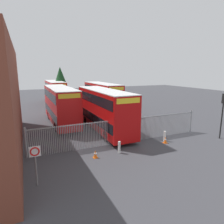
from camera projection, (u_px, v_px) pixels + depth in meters
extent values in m
plane|color=#3D3D42|center=(99.00, 121.00, 25.55)|extent=(100.00, 100.00, 0.00)
cylinder|color=gray|center=(26.00, 144.00, 14.71)|extent=(0.06, 0.06, 2.20)
cylinder|color=gray|center=(28.00, 144.00, 14.77)|extent=(0.06, 0.06, 2.20)
cylinder|color=gray|center=(30.00, 143.00, 14.82)|extent=(0.06, 0.06, 2.20)
cylinder|color=gray|center=(32.00, 143.00, 14.88)|extent=(0.06, 0.06, 2.20)
cylinder|color=gray|center=(34.00, 143.00, 14.94)|extent=(0.06, 0.06, 2.20)
cylinder|color=gray|center=(36.00, 142.00, 14.99)|extent=(0.06, 0.06, 2.20)
cylinder|color=gray|center=(38.00, 142.00, 15.05)|extent=(0.06, 0.06, 2.20)
cylinder|color=gray|center=(40.00, 142.00, 15.10)|extent=(0.06, 0.06, 2.20)
cylinder|color=gray|center=(42.00, 142.00, 15.16)|extent=(0.06, 0.06, 2.20)
cylinder|color=gray|center=(44.00, 141.00, 15.21)|extent=(0.06, 0.06, 2.20)
cylinder|color=gray|center=(46.00, 141.00, 15.27)|extent=(0.06, 0.06, 2.20)
cylinder|color=gray|center=(48.00, 141.00, 15.33)|extent=(0.06, 0.06, 2.20)
cylinder|color=gray|center=(50.00, 141.00, 15.38)|extent=(0.06, 0.06, 2.20)
cylinder|color=gray|center=(52.00, 140.00, 15.44)|extent=(0.06, 0.06, 2.20)
cylinder|color=gray|center=(53.00, 140.00, 15.49)|extent=(0.06, 0.06, 2.20)
cylinder|color=gray|center=(55.00, 140.00, 15.55)|extent=(0.06, 0.06, 2.20)
cylinder|color=gray|center=(57.00, 140.00, 15.60)|extent=(0.06, 0.06, 2.20)
cylinder|color=gray|center=(59.00, 139.00, 15.66)|extent=(0.06, 0.06, 2.20)
cylinder|color=gray|center=(61.00, 139.00, 15.71)|extent=(0.06, 0.06, 2.20)
cylinder|color=gray|center=(63.00, 139.00, 15.77)|extent=(0.06, 0.06, 2.20)
cylinder|color=gray|center=(64.00, 139.00, 15.83)|extent=(0.06, 0.06, 2.20)
cylinder|color=gray|center=(66.00, 138.00, 15.88)|extent=(0.06, 0.06, 2.20)
cylinder|color=gray|center=(68.00, 138.00, 15.94)|extent=(0.06, 0.06, 2.20)
cylinder|color=gray|center=(70.00, 138.00, 15.99)|extent=(0.06, 0.06, 2.20)
cylinder|color=gray|center=(71.00, 138.00, 16.05)|extent=(0.06, 0.06, 2.20)
cylinder|color=gray|center=(73.00, 138.00, 16.10)|extent=(0.06, 0.06, 2.20)
cylinder|color=gray|center=(75.00, 137.00, 16.16)|extent=(0.06, 0.06, 2.20)
cylinder|color=gray|center=(77.00, 137.00, 16.22)|extent=(0.06, 0.06, 2.20)
cylinder|color=gray|center=(78.00, 137.00, 16.27)|extent=(0.06, 0.06, 2.20)
cylinder|color=gray|center=(80.00, 137.00, 16.33)|extent=(0.06, 0.06, 2.20)
cylinder|color=gray|center=(82.00, 136.00, 16.38)|extent=(0.06, 0.06, 2.20)
cylinder|color=gray|center=(83.00, 136.00, 16.44)|extent=(0.06, 0.06, 2.20)
cylinder|color=gray|center=(85.00, 136.00, 16.49)|extent=(0.06, 0.06, 2.20)
cylinder|color=gray|center=(87.00, 136.00, 16.55)|extent=(0.06, 0.06, 2.20)
cylinder|color=gray|center=(88.00, 135.00, 16.60)|extent=(0.06, 0.06, 2.20)
cylinder|color=gray|center=(90.00, 135.00, 16.66)|extent=(0.06, 0.06, 2.20)
cylinder|color=gray|center=(92.00, 135.00, 16.72)|extent=(0.06, 0.06, 2.20)
cylinder|color=gray|center=(93.00, 135.00, 16.77)|extent=(0.06, 0.06, 2.20)
cylinder|color=gray|center=(95.00, 135.00, 16.83)|extent=(0.06, 0.06, 2.20)
cylinder|color=gray|center=(96.00, 134.00, 16.88)|extent=(0.06, 0.06, 2.20)
cylinder|color=gray|center=(98.00, 134.00, 16.94)|extent=(0.06, 0.06, 2.20)
cylinder|color=gray|center=(99.00, 134.00, 16.99)|extent=(0.06, 0.06, 2.20)
cylinder|color=gray|center=(101.00, 134.00, 17.05)|extent=(0.06, 0.06, 2.20)
cylinder|color=gray|center=(102.00, 134.00, 17.10)|extent=(0.06, 0.06, 2.20)
cylinder|color=gray|center=(104.00, 133.00, 17.16)|extent=(0.06, 0.06, 2.20)
cylinder|color=gray|center=(106.00, 133.00, 17.22)|extent=(0.06, 0.06, 2.20)
cylinder|color=gray|center=(107.00, 133.00, 17.27)|extent=(0.06, 0.06, 2.20)
cylinder|color=gray|center=(109.00, 133.00, 17.33)|extent=(0.06, 0.06, 2.20)
cylinder|color=gray|center=(110.00, 133.00, 17.38)|extent=(0.06, 0.06, 2.20)
cylinder|color=gray|center=(111.00, 132.00, 17.44)|extent=(0.06, 0.06, 2.20)
cylinder|color=gray|center=(113.00, 132.00, 17.49)|extent=(0.06, 0.06, 2.20)
cylinder|color=gray|center=(114.00, 132.00, 17.55)|extent=(0.06, 0.06, 2.20)
cylinder|color=gray|center=(116.00, 132.00, 17.61)|extent=(0.06, 0.06, 2.20)
cylinder|color=gray|center=(117.00, 132.00, 17.66)|extent=(0.06, 0.06, 2.20)
cylinder|color=gray|center=(119.00, 131.00, 17.72)|extent=(0.06, 0.06, 2.20)
cylinder|color=gray|center=(120.00, 131.00, 17.77)|extent=(0.06, 0.06, 2.20)
cylinder|color=gray|center=(122.00, 131.00, 17.83)|extent=(0.06, 0.06, 2.20)
cylinder|color=gray|center=(123.00, 131.00, 17.88)|extent=(0.06, 0.06, 2.20)
cylinder|color=gray|center=(124.00, 131.00, 17.94)|extent=(0.06, 0.06, 2.20)
cylinder|color=gray|center=(126.00, 130.00, 17.99)|extent=(0.06, 0.06, 2.20)
cylinder|color=gray|center=(127.00, 130.00, 18.05)|extent=(0.06, 0.06, 2.20)
cylinder|color=gray|center=(129.00, 130.00, 18.11)|extent=(0.06, 0.06, 2.20)
cylinder|color=gray|center=(130.00, 130.00, 18.16)|extent=(0.06, 0.06, 2.20)
cylinder|color=gray|center=(131.00, 130.00, 18.22)|extent=(0.06, 0.06, 2.20)
cylinder|color=gray|center=(133.00, 130.00, 18.27)|extent=(0.06, 0.06, 2.20)
cylinder|color=gray|center=(134.00, 129.00, 18.33)|extent=(0.06, 0.06, 2.20)
cylinder|color=gray|center=(135.00, 129.00, 18.38)|extent=(0.06, 0.06, 2.20)
cylinder|color=gray|center=(137.00, 129.00, 18.44)|extent=(0.06, 0.06, 2.20)
cylinder|color=gray|center=(138.00, 129.00, 18.49)|extent=(0.06, 0.06, 2.20)
cylinder|color=gray|center=(139.00, 129.00, 18.55)|extent=(0.06, 0.06, 2.20)
cylinder|color=gray|center=(140.00, 128.00, 18.61)|extent=(0.06, 0.06, 2.20)
cylinder|color=gray|center=(142.00, 128.00, 18.66)|extent=(0.06, 0.06, 2.20)
cylinder|color=gray|center=(143.00, 128.00, 18.72)|extent=(0.06, 0.06, 2.20)
cylinder|color=gray|center=(144.00, 128.00, 18.77)|extent=(0.06, 0.06, 2.20)
cylinder|color=gray|center=(146.00, 128.00, 18.83)|extent=(0.06, 0.06, 2.20)
cylinder|color=gray|center=(147.00, 128.00, 18.88)|extent=(0.06, 0.06, 2.20)
cylinder|color=gray|center=(148.00, 127.00, 18.94)|extent=(0.06, 0.06, 2.20)
cylinder|color=gray|center=(149.00, 127.00, 19.00)|extent=(0.06, 0.06, 2.20)
cylinder|color=gray|center=(151.00, 127.00, 19.05)|extent=(0.06, 0.06, 2.20)
cylinder|color=gray|center=(152.00, 127.00, 19.11)|extent=(0.06, 0.06, 2.20)
cylinder|color=gray|center=(153.00, 127.00, 19.16)|extent=(0.06, 0.06, 2.20)
cylinder|color=gray|center=(154.00, 127.00, 19.22)|extent=(0.06, 0.06, 2.20)
cylinder|color=gray|center=(155.00, 126.00, 19.27)|extent=(0.06, 0.06, 2.20)
cylinder|color=gray|center=(157.00, 126.00, 19.33)|extent=(0.06, 0.06, 2.20)
cylinder|color=gray|center=(158.00, 126.00, 19.38)|extent=(0.06, 0.06, 2.20)
cylinder|color=gray|center=(159.00, 126.00, 19.44)|extent=(0.06, 0.06, 2.20)
cylinder|color=gray|center=(160.00, 126.00, 19.50)|extent=(0.06, 0.06, 2.20)
cylinder|color=gray|center=(161.00, 126.00, 19.55)|extent=(0.06, 0.06, 2.20)
cylinder|color=gray|center=(163.00, 126.00, 19.61)|extent=(0.06, 0.06, 2.20)
cylinder|color=gray|center=(164.00, 125.00, 19.66)|extent=(0.06, 0.06, 2.20)
cylinder|color=gray|center=(165.00, 125.00, 19.72)|extent=(0.06, 0.06, 2.20)
cylinder|color=gray|center=(166.00, 125.00, 19.77)|extent=(0.06, 0.06, 2.20)
cylinder|color=gray|center=(167.00, 125.00, 19.83)|extent=(0.06, 0.06, 2.20)
cylinder|color=gray|center=(168.00, 125.00, 19.88)|extent=(0.06, 0.06, 2.20)
cylinder|color=gray|center=(169.00, 125.00, 19.94)|extent=(0.06, 0.06, 2.20)
cylinder|color=gray|center=(171.00, 124.00, 20.00)|extent=(0.06, 0.06, 2.20)
cylinder|color=gray|center=(172.00, 124.00, 20.05)|extent=(0.06, 0.06, 2.20)
cylinder|color=gray|center=(173.00, 124.00, 20.11)|extent=(0.06, 0.06, 2.20)
cylinder|color=gray|center=(174.00, 124.00, 20.16)|extent=(0.06, 0.06, 2.20)
cylinder|color=gray|center=(175.00, 124.00, 20.22)|extent=(0.06, 0.06, 2.20)
cylinder|color=gray|center=(176.00, 124.00, 20.27)|extent=(0.06, 0.06, 2.20)
cylinder|color=gray|center=(177.00, 124.00, 20.33)|extent=(0.06, 0.06, 2.20)
cylinder|color=gray|center=(178.00, 123.00, 20.39)|extent=(0.06, 0.06, 2.20)
cylinder|color=gray|center=(179.00, 123.00, 20.44)|extent=(0.06, 0.06, 2.20)
cylinder|color=gray|center=(180.00, 123.00, 20.50)|extent=(0.06, 0.06, 2.20)
cylinder|color=gray|center=(181.00, 123.00, 20.55)|extent=(0.06, 0.06, 2.20)
cylinder|color=gray|center=(183.00, 123.00, 20.61)|extent=(0.06, 0.06, 2.20)
cylinder|color=gray|center=(184.00, 123.00, 20.66)|extent=(0.06, 0.06, 2.20)
cylinder|color=gray|center=(185.00, 123.00, 20.72)|extent=(0.06, 0.06, 2.20)
cylinder|color=gray|center=(186.00, 122.00, 20.77)|extent=(0.06, 0.06, 2.20)
cylinder|color=gray|center=(187.00, 122.00, 20.83)|extent=(0.06, 0.06, 2.20)
cylinder|color=gray|center=(188.00, 122.00, 20.89)|extent=(0.06, 0.06, 2.20)
cylinder|color=gray|center=(189.00, 122.00, 20.94)|extent=(0.06, 0.06, 2.20)
cylinder|color=gray|center=(190.00, 122.00, 21.00)|extent=(0.06, 0.06, 2.20)
cylinder|color=gray|center=(191.00, 122.00, 21.05)|extent=(0.06, 0.06, 2.20)
cylinder|color=gray|center=(123.00, 120.00, 17.68)|extent=(15.99, 0.07, 0.07)
cylinder|color=gray|center=(26.00, 143.00, 14.70)|extent=(0.14, 0.14, 2.35)
cylinder|color=gray|center=(191.00, 121.00, 21.04)|extent=(0.14, 0.14, 2.35)
cube|color=#B70C0C|center=(104.00, 109.00, 21.26)|extent=(2.50, 10.80, 4.00)
cube|color=black|center=(104.00, 117.00, 21.42)|extent=(2.54, 10.37, 0.90)
cube|color=black|center=(104.00, 98.00, 21.01)|extent=(2.54, 10.37, 0.90)
cube|color=yellow|center=(128.00, 101.00, 16.13)|extent=(2.12, 0.12, 0.44)
cube|color=silver|center=(104.00, 90.00, 20.84)|extent=(2.50, 10.80, 0.08)
cylinder|color=black|center=(106.00, 136.00, 18.20)|extent=(0.30, 1.04, 1.04)
cylinder|color=black|center=(128.00, 133.00, 19.07)|extent=(0.30, 1.04, 1.04)
cylinder|color=black|center=(86.00, 121.00, 23.85)|extent=(0.30, 1.04, 1.04)
cylinder|color=black|center=(103.00, 119.00, 24.72)|extent=(0.30, 1.04, 1.04)
cube|color=red|center=(61.00, 105.00, 24.19)|extent=(2.50, 10.80, 4.00)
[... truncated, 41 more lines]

